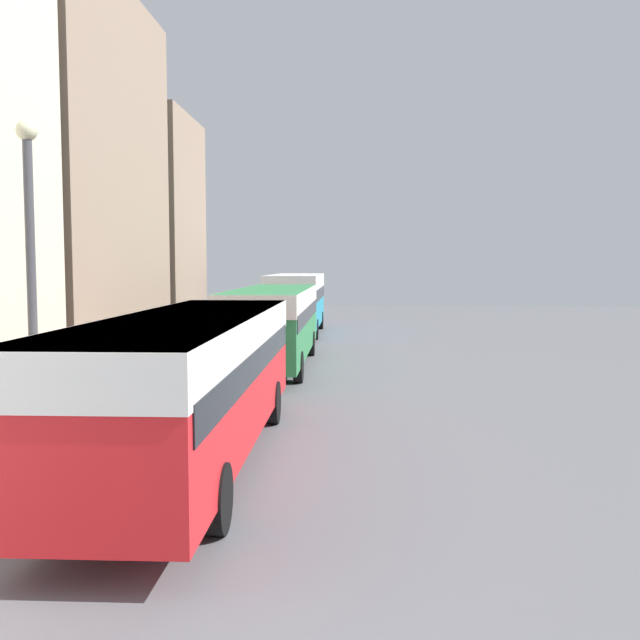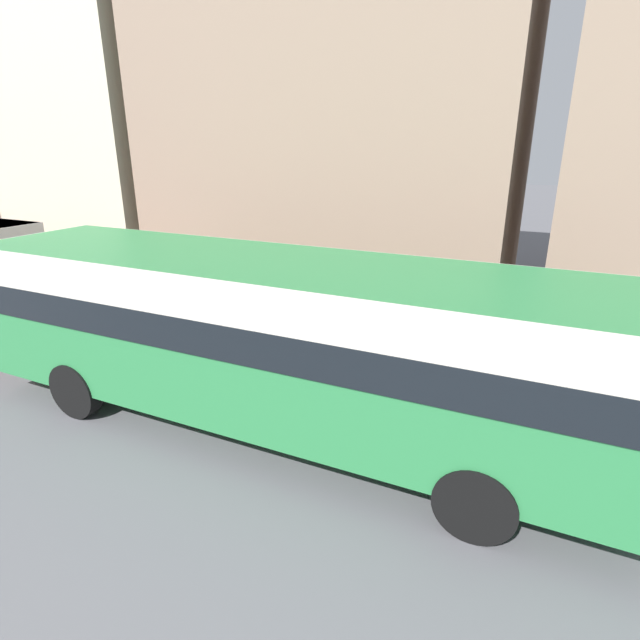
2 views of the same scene
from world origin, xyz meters
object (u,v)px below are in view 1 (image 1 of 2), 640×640
object	(u,v)px
bus_following	(273,316)
bus_third_in_line	(296,295)
bus_lead	(190,367)
pedestrian_near_curb	(248,311)

from	to	relation	value
bus_following	bus_third_in_line	size ratio (longest dim) A/B	1.16
bus_lead	pedestrian_near_curb	xyz separation A→B (m)	(-3.13, 28.53, -0.84)
bus_third_in_line	bus_following	bearing A→B (deg)	-89.21
bus_lead	bus_following	size ratio (longest dim) A/B	1.02
bus_third_in_line	bus_lead	bearing A→B (deg)	-89.94
bus_following	pedestrian_near_curb	size ratio (longest dim) A/B	6.45
bus_third_in_line	pedestrian_near_curb	size ratio (longest dim) A/B	5.55
bus_following	bus_third_in_line	world-z (taller)	bus_third_in_line
bus_lead	pedestrian_near_curb	size ratio (longest dim) A/B	6.60
bus_lead	bus_following	distance (m)	12.57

